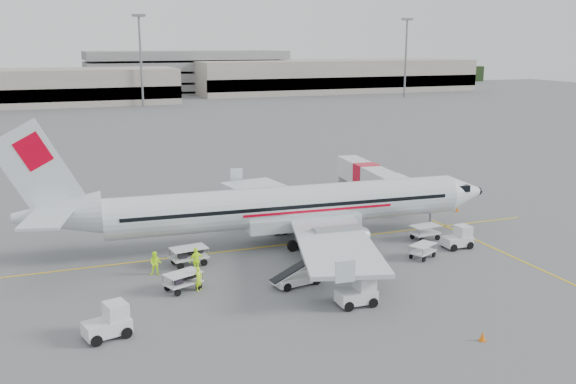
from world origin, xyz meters
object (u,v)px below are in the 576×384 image
at_px(belt_loader, 297,269).
at_px(tug_mid, 356,291).
at_px(tug_fore, 457,237).
at_px(tug_aft, 106,321).
at_px(aircraft, 289,179).
at_px(jet_bridge, 366,183).

relative_size(belt_loader, tug_mid, 1.77).
distance_m(tug_fore, tug_aft, 27.97).
xyz_separation_m(aircraft, belt_loader, (-2.77, -8.88, -4.06)).
xyz_separation_m(aircraft, tug_mid, (-0.60, -13.29, -4.28)).
relative_size(aircraft, tug_mid, 15.78).
distance_m(jet_bridge, tug_aft, 35.16).
distance_m(belt_loader, tug_mid, 4.92).
bearing_deg(tug_mid, belt_loader, 115.83).
relative_size(tug_mid, tug_aft, 0.97).
xyz_separation_m(belt_loader, tug_fore, (14.64, 2.90, -0.27)).
distance_m(jet_bridge, belt_loader, 23.71).
bearing_deg(belt_loader, jet_bridge, 40.89).
bearing_deg(tug_mid, aircraft, 87.11).
xyz_separation_m(jet_bridge, tug_fore, (-0.11, -15.64, -1.07)).
bearing_deg(tug_aft, jet_bridge, 24.08).
bearing_deg(tug_aft, aircraft, 24.15).
bearing_deg(aircraft, jet_bridge, 42.50).
bearing_deg(belt_loader, tug_mid, -74.49).
height_order(belt_loader, tug_mid, belt_loader).
bearing_deg(jet_bridge, belt_loader, -123.77).
height_order(tug_fore, tug_mid, tug_mid).
bearing_deg(tug_fore, jet_bridge, 87.59).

